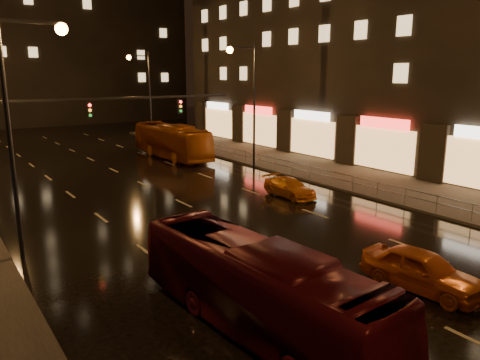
% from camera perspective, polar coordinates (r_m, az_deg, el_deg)
% --- Properties ---
extents(ground, '(140.00, 140.00, 0.00)m').
position_cam_1_polar(ground, '(31.65, -10.28, -1.20)').
color(ground, black).
rests_on(ground, ground).
extents(sidewalk_right, '(7.00, 70.00, 0.15)m').
position_cam_1_polar(sidewalk_right, '(35.55, 13.52, 0.31)').
color(sidewalk_right, '#38332D').
rests_on(sidewalk_right, ground).
extents(building_distant, '(44.00, 16.00, 36.00)m').
position_cam_1_polar(building_distant, '(82.43, -24.11, 19.04)').
color(building_distant, black).
rests_on(building_distant, ground).
extents(traffic_signal, '(15.31, 0.32, 6.20)m').
position_cam_1_polar(traffic_signal, '(29.18, -19.78, 6.53)').
color(traffic_signal, black).
rests_on(traffic_signal, ground).
extents(railing_right, '(0.05, 56.00, 1.00)m').
position_cam_1_polar(railing_right, '(35.20, 6.35, 1.84)').
color(railing_right, '#99999E').
rests_on(railing_right, sidewalk_right).
extents(bus_red, '(2.93, 9.89, 2.72)m').
position_cam_1_polar(bus_red, '(14.25, 2.23, -12.96)').
color(bus_red, '#4F0B14').
rests_on(bus_red, ground).
extents(bus_curb, '(2.59, 11.03, 3.07)m').
position_cam_1_polar(bus_curb, '(43.37, -8.34, 4.70)').
color(bus_curb, '#A74C10').
rests_on(bus_curb, ground).
extents(taxi_near, '(2.20, 4.50, 1.48)m').
position_cam_1_polar(taxi_near, '(18.11, 21.29, -10.20)').
color(taxi_near, '#C85412').
rests_on(taxi_near, ground).
extents(taxi_far, '(1.63, 3.97, 1.15)m').
position_cam_1_polar(taxi_far, '(29.57, 6.06, -0.91)').
color(taxi_far, orange).
rests_on(taxi_far, ground).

